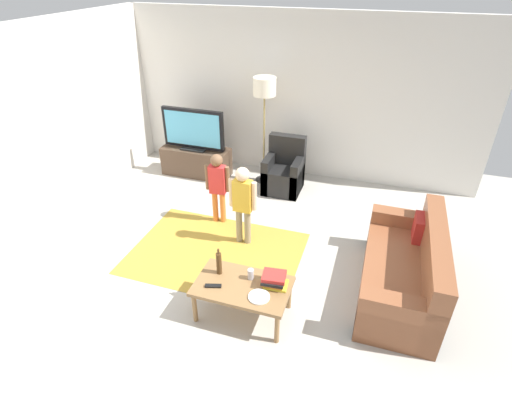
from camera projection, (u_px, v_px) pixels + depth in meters
The scene contains 17 objects.
ground at pixel (241, 274), 4.95m from camera, with size 7.80×7.80×0.00m, color #B2ADA3.
wall_back at pixel (301, 98), 6.67m from camera, with size 6.00×0.12×2.70m, color silver.
wall_left at pixel (15, 142), 5.04m from camera, with size 0.12×6.00×2.70m, color silver.
area_rug at pixel (216, 253), 5.30m from camera, with size 2.20×1.60×0.01m, color #B28C33.
tv_stand at pixel (196, 162), 7.13m from camera, with size 1.20×0.44×0.50m.
tv at pixel (193, 130), 6.80m from camera, with size 1.10×0.28×0.71m.
couch at pixel (407, 273), 4.53m from camera, with size 0.80×1.80×0.86m.
armchair at pixel (284, 173), 6.64m from camera, with size 0.60×0.60×0.90m.
floor_lamp at pixel (264, 92), 6.25m from camera, with size 0.36×0.36×1.78m.
child_near_tv at pixel (218, 182), 5.62m from camera, with size 0.36×0.17×1.07m.
child_center at pixel (243, 199), 5.17m from camera, with size 0.38×0.18×1.13m.
coffee_table at pixel (243, 288), 4.20m from camera, with size 1.00×0.60×0.42m.
book_stack at pixel (274, 280), 4.14m from camera, with size 0.28×0.24×0.13m.
bottle at pixel (219, 263), 4.27m from camera, with size 0.06×0.06×0.32m.
tv_remote at pixel (213, 286), 4.15m from camera, with size 0.17×0.05×0.02m, color black.
soda_can at pixel (251, 274), 4.23m from camera, with size 0.07×0.07×0.12m, color silver.
plate at pixel (259, 297), 4.02m from camera, with size 0.22×0.22×0.02m.
Camera 1 is at (1.36, -3.53, 3.32)m, focal length 28.12 mm.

